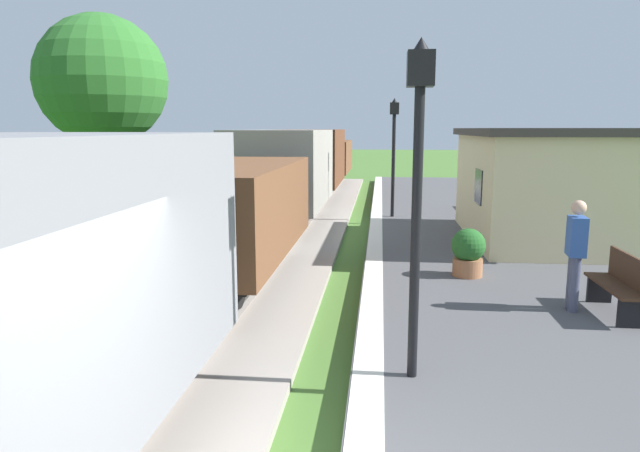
{
  "coord_description": "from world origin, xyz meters",
  "views": [
    {
      "loc": [
        0.5,
        -2.96,
        3.02
      ],
      "look_at": [
        -0.73,
        8.55,
        1.02
      ],
      "focal_mm": 31.74,
      "sensor_mm": 36.0,
      "label": 1
    }
  ],
  "objects_px": {
    "bench_down_platform": "(485,196)",
    "bench_near_hut": "(621,284)",
    "potted_planter": "(468,252)",
    "lamp_post_far": "(394,136)",
    "lamp_post_near": "(418,149)",
    "tree_trackside_far": "(102,81)",
    "freight_train": "(281,178)",
    "person_waiting": "(576,251)",
    "station_hut": "(537,184)"
  },
  "relations": [
    {
      "from": "bench_down_platform",
      "to": "person_waiting",
      "type": "relative_size",
      "value": 0.88
    },
    {
      "from": "bench_near_hut",
      "to": "person_waiting",
      "type": "height_order",
      "value": "person_waiting"
    },
    {
      "from": "station_hut",
      "to": "lamp_post_near",
      "type": "bearing_deg",
      "value": -112.41
    },
    {
      "from": "lamp_post_near",
      "to": "lamp_post_far",
      "type": "height_order",
      "value": "same"
    },
    {
      "from": "freight_train",
      "to": "lamp_post_near",
      "type": "xyz_separation_m",
      "value": [
        3.29,
        -10.25,
        1.22
      ]
    },
    {
      "from": "freight_train",
      "to": "potted_planter",
      "type": "distance_m",
      "value": 7.34
    },
    {
      "from": "potted_planter",
      "to": "bench_near_hut",
      "type": "bearing_deg",
      "value": -46.8
    },
    {
      "from": "bench_near_hut",
      "to": "tree_trackside_far",
      "type": "relative_size",
      "value": 0.24
    },
    {
      "from": "station_hut",
      "to": "bench_down_platform",
      "type": "bearing_deg",
      "value": 93.09
    },
    {
      "from": "freight_train",
      "to": "bench_down_platform",
      "type": "xyz_separation_m",
      "value": [
        6.52,
        3.5,
        -0.86
      ]
    },
    {
      "from": "freight_train",
      "to": "potted_planter",
      "type": "height_order",
      "value": "freight_train"
    },
    {
      "from": "lamp_post_far",
      "to": "lamp_post_near",
      "type": "bearing_deg",
      "value": -90.0
    },
    {
      "from": "bench_near_hut",
      "to": "freight_train",
      "type": "bearing_deg",
      "value": 130.11
    },
    {
      "from": "bench_near_hut",
      "to": "lamp_post_near",
      "type": "xyz_separation_m",
      "value": [
        -3.22,
        -2.51,
        2.08
      ]
    },
    {
      "from": "lamp_post_far",
      "to": "bench_down_platform",
      "type": "bearing_deg",
      "value": 30.25
    },
    {
      "from": "bench_near_hut",
      "to": "potted_planter",
      "type": "xyz_separation_m",
      "value": [
        -1.94,
        2.06,
        0.0
      ]
    },
    {
      "from": "bench_down_platform",
      "to": "tree_trackside_far",
      "type": "bearing_deg",
      "value": -159.96
    },
    {
      "from": "bench_down_platform",
      "to": "lamp_post_near",
      "type": "height_order",
      "value": "lamp_post_near"
    },
    {
      "from": "bench_down_platform",
      "to": "potted_planter",
      "type": "bearing_deg",
      "value": -101.94
    },
    {
      "from": "freight_train",
      "to": "potted_planter",
      "type": "relative_size",
      "value": 35.59
    },
    {
      "from": "lamp_post_near",
      "to": "bench_down_platform",
      "type": "bearing_deg",
      "value": 76.8
    },
    {
      "from": "bench_down_platform",
      "to": "bench_near_hut",
      "type": "bearing_deg",
      "value": -90.0
    },
    {
      "from": "lamp_post_far",
      "to": "tree_trackside_far",
      "type": "xyz_separation_m",
      "value": [
        -8.26,
        -2.31,
        1.54
      ]
    },
    {
      "from": "potted_planter",
      "to": "lamp_post_far",
      "type": "distance_m",
      "value": 7.69
    },
    {
      "from": "lamp_post_far",
      "to": "tree_trackside_far",
      "type": "height_order",
      "value": "tree_trackside_far"
    },
    {
      "from": "freight_train",
      "to": "person_waiting",
      "type": "distance_m",
      "value": 9.61
    },
    {
      "from": "bench_down_platform",
      "to": "freight_train",
      "type": "bearing_deg",
      "value": -151.79
    },
    {
      "from": "bench_near_hut",
      "to": "lamp_post_far",
      "type": "height_order",
      "value": "lamp_post_far"
    },
    {
      "from": "station_hut",
      "to": "tree_trackside_far",
      "type": "height_order",
      "value": "tree_trackside_far"
    },
    {
      "from": "person_waiting",
      "to": "lamp_post_far",
      "type": "height_order",
      "value": "lamp_post_far"
    },
    {
      "from": "station_hut",
      "to": "person_waiting",
      "type": "height_order",
      "value": "station_hut"
    },
    {
      "from": "freight_train",
      "to": "bench_down_platform",
      "type": "relative_size",
      "value": 21.73
    },
    {
      "from": "potted_planter",
      "to": "lamp_post_near",
      "type": "xyz_separation_m",
      "value": [
        -1.28,
        -4.57,
        2.08
      ]
    },
    {
      "from": "freight_train",
      "to": "person_waiting",
      "type": "height_order",
      "value": "freight_train"
    },
    {
      "from": "potted_planter",
      "to": "lamp_post_near",
      "type": "distance_m",
      "value": 5.19
    },
    {
      "from": "tree_trackside_far",
      "to": "potted_planter",
      "type": "bearing_deg",
      "value": -27.54
    },
    {
      "from": "station_hut",
      "to": "lamp_post_near",
      "type": "relative_size",
      "value": 1.57
    },
    {
      "from": "station_hut",
      "to": "tree_trackside_far",
      "type": "bearing_deg",
      "value": 174.89
    },
    {
      "from": "freight_train",
      "to": "tree_trackside_far",
      "type": "height_order",
      "value": "tree_trackside_far"
    },
    {
      "from": "freight_train",
      "to": "bench_near_hut",
      "type": "height_order",
      "value": "freight_train"
    },
    {
      "from": "lamp_post_far",
      "to": "station_hut",
      "type": "bearing_deg",
      "value": -43.81
    },
    {
      "from": "potted_planter",
      "to": "lamp_post_far",
      "type": "bearing_deg",
      "value": 99.99
    },
    {
      "from": "person_waiting",
      "to": "potted_planter",
      "type": "xyz_separation_m",
      "value": [
        -1.3,
        1.92,
        -0.46
      ]
    },
    {
      "from": "station_hut",
      "to": "lamp_post_far",
      "type": "distance_m",
      "value": 4.99
    },
    {
      "from": "lamp_post_far",
      "to": "tree_trackside_far",
      "type": "distance_m",
      "value": 8.72
    },
    {
      "from": "person_waiting",
      "to": "station_hut",
      "type": "bearing_deg",
      "value": -93.17
    },
    {
      "from": "potted_planter",
      "to": "lamp_post_far",
      "type": "relative_size",
      "value": 0.25
    },
    {
      "from": "station_hut",
      "to": "lamp_post_far",
      "type": "relative_size",
      "value": 1.57
    },
    {
      "from": "bench_near_hut",
      "to": "person_waiting",
      "type": "xyz_separation_m",
      "value": [
        -0.64,
        0.14,
        0.46
      ]
    },
    {
      "from": "bench_near_hut",
      "to": "lamp_post_far",
      "type": "xyz_separation_m",
      "value": [
        -3.22,
        9.35,
        2.08
      ]
    }
  ]
}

